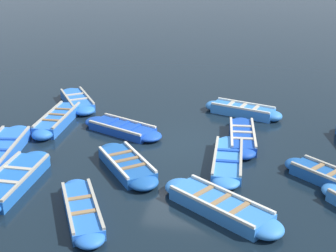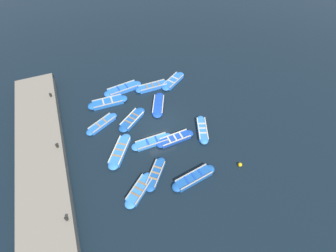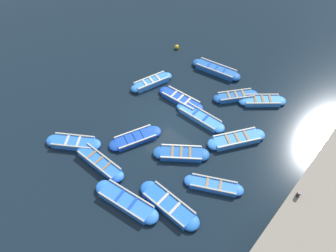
{
  "view_description": "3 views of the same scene",
  "coord_description": "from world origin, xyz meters",
  "px_view_note": "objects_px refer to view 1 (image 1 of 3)",
  "views": [
    {
      "loc": [
        14.33,
        2.1,
        6.58
      ],
      "look_at": [
        -0.84,
        -0.67,
        0.33
      ],
      "focal_mm": 50.0,
      "sensor_mm": 36.0,
      "label": 1
    },
    {
      "loc": [
        4.55,
        14.32,
        17.8
      ],
      "look_at": [
        -0.66,
        0.52,
        0.25
      ],
      "focal_mm": 28.0,
      "sensor_mm": 36.0,
      "label": 2
    },
    {
      "loc": [
        8.58,
        -10.12,
        15.9
      ],
      "look_at": [
        0.24,
        -0.47,
        0.38
      ],
      "focal_mm": 35.0,
      "sensor_mm": 36.0,
      "label": 3
    }
  ],
  "objects_px": {
    "boat_tucked": "(243,111)",
    "boat_near_quay": "(2,150)",
    "boat_outer_left": "(12,181)",
    "boat_stern_in": "(242,137)",
    "boat_outer_right": "(220,206)",
    "boat_drifting": "(127,165)",
    "boat_alongside": "(77,101)",
    "boat_bow_out": "(332,179)",
    "boat_far_corner": "(58,119)",
    "boat_inner_gap": "(122,128)",
    "boat_broadside": "(228,160)",
    "boat_centre": "(82,210)"
  },
  "relations": [
    {
      "from": "boat_bow_out",
      "to": "boat_inner_gap",
      "type": "xyz_separation_m",
      "value": [
        -2.65,
        -6.94,
        -0.03
      ]
    },
    {
      "from": "boat_outer_left",
      "to": "boat_broadside",
      "type": "relative_size",
      "value": 1.05
    },
    {
      "from": "boat_bow_out",
      "to": "boat_outer_right",
      "type": "relative_size",
      "value": 0.82
    },
    {
      "from": "boat_drifting",
      "to": "boat_near_quay",
      "type": "height_order",
      "value": "boat_near_quay"
    },
    {
      "from": "boat_outer_left",
      "to": "boat_centre",
      "type": "height_order",
      "value": "boat_outer_left"
    },
    {
      "from": "boat_tucked",
      "to": "boat_near_quay",
      "type": "relative_size",
      "value": 0.81
    },
    {
      "from": "boat_outer_left",
      "to": "boat_outer_right",
      "type": "height_order",
      "value": "boat_outer_left"
    },
    {
      "from": "boat_drifting",
      "to": "boat_tucked",
      "type": "height_order",
      "value": "boat_tucked"
    },
    {
      "from": "boat_drifting",
      "to": "boat_inner_gap",
      "type": "xyz_separation_m",
      "value": [
        -2.82,
        -0.93,
        -0.02
      ]
    },
    {
      "from": "boat_stern_in",
      "to": "boat_outer_right",
      "type": "height_order",
      "value": "boat_outer_right"
    },
    {
      "from": "boat_outer_left",
      "to": "boat_centre",
      "type": "xyz_separation_m",
      "value": [
        1.07,
        2.46,
        -0.03
      ]
    },
    {
      "from": "boat_alongside",
      "to": "boat_outer_left",
      "type": "xyz_separation_m",
      "value": [
        6.96,
        0.68,
        0.01
      ]
    },
    {
      "from": "boat_inner_gap",
      "to": "boat_centre",
      "type": "relative_size",
      "value": 1.05
    },
    {
      "from": "boat_drifting",
      "to": "boat_far_corner",
      "type": "xyz_separation_m",
      "value": [
        -3.14,
        -3.52,
        0.03
      ]
    },
    {
      "from": "boat_inner_gap",
      "to": "boat_stern_in",
      "type": "distance_m",
      "value": 4.31
    },
    {
      "from": "boat_far_corner",
      "to": "boat_outer_left",
      "type": "bearing_deg",
      "value": 7.29
    },
    {
      "from": "boat_far_corner",
      "to": "boat_stern_in",
      "type": "relative_size",
      "value": 1.05
    },
    {
      "from": "boat_outer_right",
      "to": "boat_outer_left",
      "type": "bearing_deg",
      "value": -92.83
    },
    {
      "from": "boat_outer_left",
      "to": "boat_near_quay",
      "type": "bearing_deg",
      "value": -143.93
    },
    {
      "from": "boat_drifting",
      "to": "boat_broadside",
      "type": "bearing_deg",
      "value": 106.6
    },
    {
      "from": "boat_inner_gap",
      "to": "boat_tucked",
      "type": "height_order",
      "value": "boat_tucked"
    },
    {
      "from": "boat_stern_in",
      "to": "boat_broadside",
      "type": "bearing_deg",
      "value": -11.2
    },
    {
      "from": "boat_drifting",
      "to": "boat_centre",
      "type": "xyz_separation_m",
      "value": [
        2.65,
        -0.46,
        -0.01
      ]
    },
    {
      "from": "boat_alongside",
      "to": "boat_broadside",
      "type": "xyz_separation_m",
      "value": [
        4.49,
        6.6,
        -0.02
      ]
    },
    {
      "from": "boat_alongside",
      "to": "boat_bow_out",
      "type": "xyz_separation_m",
      "value": [
        5.2,
        9.6,
        -0.0
      ]
    },
    {
      "from": "boat_inner_gap",
      "to": "boat_tucked",
      "type": "xyz_separation_m",
      "value": [
        -2.56,
        4.24,
        0.05
      ]
    },
    {
      "from": "boat_tucked",
      "to": "boat_stern_in",
      "type": "height_order",
      "value": "boat_tucked"
    },
    {
      "from": "boat_centre",
      "to": "boat_near_quay",
      "type": "xyz_separation_m",
      "value": [
        -2.88,
        -3.78,
        0.04
      ]
    },
    {
      "from": "boat_inner_gap",
      "to": "boat_drifting",
      "type": "bearing_deg",
      "value": 18.22
    },
    {
      "from": "boat_outer_left",
      "to": "boat_tucked",
      "type": "bearing_deg",
      "value": 138.23
    },
    {
      "from": "boat_drifting",
      "to": "boat_broadside",
      "type": "distance_m",
      "value": 3.13
    },
    {
      "from": "boat_inner_gap",
      "to": "boat_outer_right",
      "type": "height_order",
      "value": "boat_outer_right"
    },
    {
      "from": "boat_bow_out",
      "to": "boat_drifting",
      "type": "bearing_deg",
      "value": -88.3
    },
    {
      "from": "boat_bow_out",
      "to": "boat_outer_left",
      "type": "relative_size",
      "value": 0.75
    },
    {
      "from": "boat_drifting",
      "to": "boat_near_quay",
      "type": "bearing_deg",
      "value": -93.13
    },
    {
      "from": "boat_outer_left",
      "to": "boat_outer_right",
      "type": "relative_size",
      "value": 1.09
    },
    {
      "from": "boat_tucked",
      "to": "boat_alongside",
      "type": "bearing_deg",
      "value": -89.96
    },
    {
      "from": "boat_inner_gap",
      "to": "boat_far_corner",
      "type": "height_order",
      "value": "boat_far_corner"
    },
    {
      "from": "boat_outer_right",
      "to": "boat_drifting",
      "type": "bearing_deg",
      "value": -122.19
    },
    {
      "from": "boat_alongside",
      "to": "boat_outer_right",
      "type": "distance_m",
      "value": 9.79
    },
    {
      "from": "boat_inner_gap",
      "to": "boat_tucked",
      "type": "relative_size",
      "value": 1.05
    },
    {
      "from": "boat_drifting",
      "to": "boat_bow_out",
      "type": "height_order",
      "value": "boat_bow_out"
    },
    {
      "from": "boat_alongside",
      "to": "boat_far_corner",
      "type": "height_order",
      "value": "boat_far_corner"
    },
    {
      "from": "boat_drifting",
      "to": "boat_inner_gap",
      "type": "bearing_deg",
      "value": -161.78
    },
    {
      "from": "boat_stern_in",
      "to": "boat_inner_gap",
      "type": "bearing_deg",
      "value": -90.18
    },
    {
      "from": "boat_broadside",
      "to": "boat_stern_in",
      "type": "height_order",
      "value": "boat_stern_in"
    },
    {
      "from": "boat_far_corner",
      "to": "boat_near_quay",
      "type": "height_order",
      "value": "boat_near_quay"
    },
    {
      "from": "boat_drifting",
      "to": "boat_tucked",
      "type": "bearing_deg",
      "value": 148.46
    },
    {
      "from": "boat_drifting",
      "to": "boat_far_corner",
      "type": "relative_size",
      "value": 0.87
    },
    {
      "from": "boat_far_corner",
      "to": "boat_stern_in",
      "type": "xyz_separation_m",
      "value": [
        0.32,
        6.9,
        -0.03
      ]
    }
  ]
}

